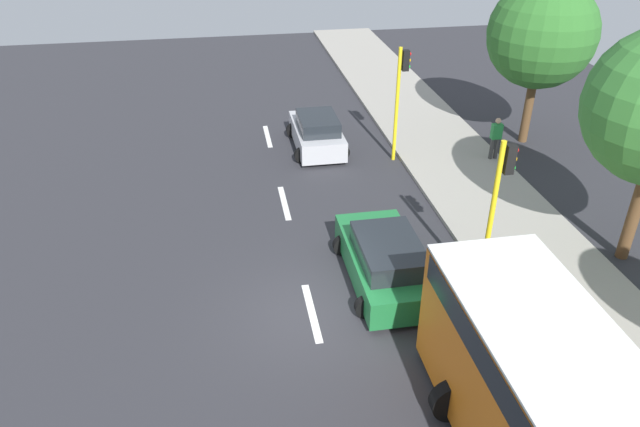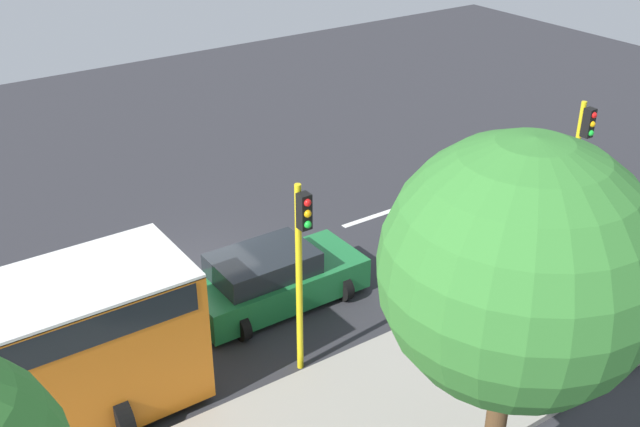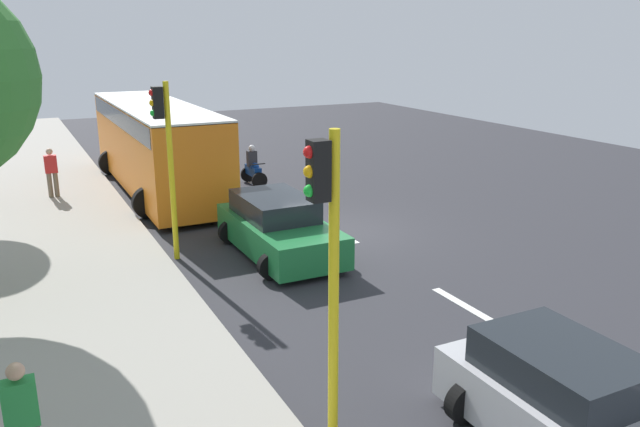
% 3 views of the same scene
% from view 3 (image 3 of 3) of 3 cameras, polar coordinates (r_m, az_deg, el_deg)
% --- Properties ---
extents(ground_plane, '(40.00, 60.00, 0.10)m').
position_cam_3_polar(ground_plane, '(18.54, 1.49, -1.81)').
color(ground_plane, '#2D2D33').
extents(sidewalk, '(4.00, 60.00, 0.15)m').
position_cam_3_polar(sidewalk, '(16.57, -20.47, -4.60)').
color(sidewalk, '#9E998E').
rests_on(sidewalk, ground).
extents(lane_stripe_far_north, '(0.20, 2.40, 0.01)m').
position_cam_3_polar(lane_stripe_far_north, '(29.34, -9.64, 4.75)').
color(lane_stripe_far_north, white).
rests_on(lane_stripe_far_north, ground).
extents(lane_stripe_north, '(0.20, 2.40, 0.01)m').
position_cam_3_polar(lane_stripe_north, '(23.79, -5.33, 2.29)').
color(lane_stripe_north, white).
rests_on(lane_stripe_north, ground).
extents(lane_stripe_mid, '(0.20, 2.40, 0.01)m').
position_cam_3_polar(lane_stripe_mid, '(18.53, 1.49, -1.64)').
color(lane_stripe_mid, white).
rests_on(lane_stripe_mid, ground).
extents(lane_stripe_south, '(0.20, 2.40, 0.01)m').
position_cam_3_polar(lane_stripe_south, '(13.87, 13.35, -8.34)').
color(lane_stripe_south, white).
rests_on(lane_stripe_south, ground).
extents(car_green, '(2.37, 4.46, 1.52)m').
position_cam_3_polar(car_green, '(16.54, -3.76, -1.29)').
color(car_green, '#1E7238').
rests_on(car_green, ground).
extents(car_silver, '(2.22, 3.91, 1.52)m').
position_cam_3_polar(car_silver, '(9.62, 21.68, -15.96)').
color(car_silver, '#B7B7BC').
rests_on(car_silver, ground).
extents(city_bus, '(3.20, 11.00, 3.16)m').
position_cam_3_polar(city_bus, '(23.80, -14.60, 6.37)').
color(city_bus, orange).
rests_on(city_bus, ground).
extents(motorcycle, '(0.60, 1.30, 1.53)m').
position_cam_3_polar(motorcycle, '(24.24, -6.04, 4.07)').
color(motorcycle, black).
rests_on(motorcycle, ground).
extents(pedestrian_near_signal, '(0.40, 0.24, 1.69)m').
position_cam_3_polar(pedestrian_near_signal, '(23.53, -23.03, 3.54)').
color(pedestrian_near_signal, '#72604C').
rests_on(pedestrian_near_signal, sidewalk).
extents(pedestrian_by_tree, '(0.40, 0.24, 1.69)m').
position_cam_3_polar(pedestrian_by_tree, '(8.91, -25.22, -16.51)').
color(pedestrian_by_tree, '#3F3F3F').
rests_on(pedestrian_by_tree, sidewalk).
extents(traffic_light_corner, '(0.49, 0.24, 4.50)m').
position_cam_3_polar(traffic_light_corner, '(8.07, 0.66, -3.49)').
color(traffic_light_corner, yellow).
rests_on(traffic_light_corner, ground).
extents(traffic_light_midblock, '(0.49, 0.24, 4.50)m').
position_cam_3_polar(traffic_light_midblock, '(16.02, -13.72, 5.88)').
color(traffic_light_midblock, yellow).
rests_on(traffic_light_midblock, ground).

